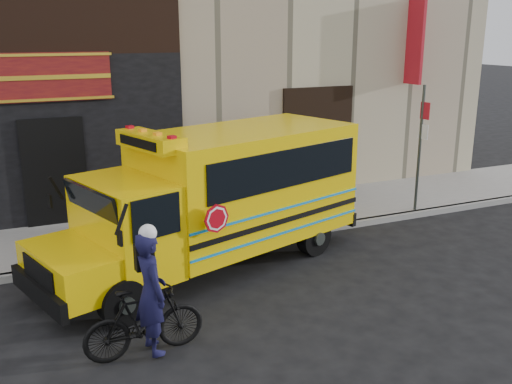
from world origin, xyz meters
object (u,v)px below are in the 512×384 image
Objects in this scene: cyclist at (151,296)px; bicycle at (144,321)px; school_bus at (221,193)px; sign_pole at (420,146)px.

bicycle is at bearing 76.17° from cyclist.
sign_pole is at bearing 9.35° from school_bus.
sign_pole reaches higher than school_bus.
sign_pole reaches higher than cyclist.
sign_pole is 8.82m from cyclist.
cyclist is at bearing -127.47° from school_bus.
sign_pole is 1.80× the size of cyclist.
sign_pole is at bearing -66.39° from bicycle.
school_bus is at bearing -170.65° from sign_pole.
sign_pole reaches higher than bicycle.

